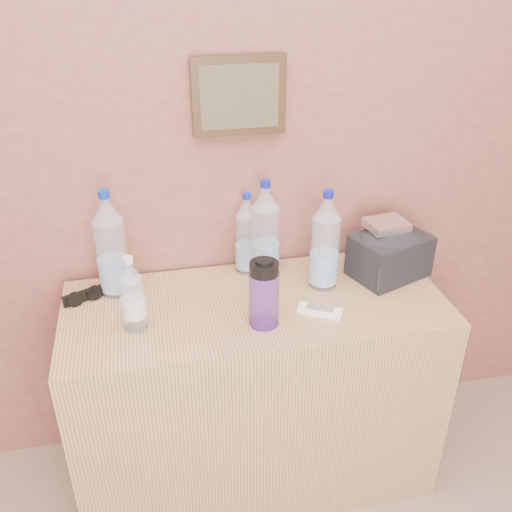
{
  "coord_description": "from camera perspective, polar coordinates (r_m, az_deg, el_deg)",
  "views": [
    {
      "loc": [
        -0.2,
        0.19,
        1.84
      ],
      "look_at": [
        0.11,
        1.71,
        0.97
      ],
      "focal_mm": 40.0,
      "sensor_mm": 36.0,
      "label": 1
    }
  ],
  "objects": [
    {
      "name": "picture_frame",
      "position": [
        1.87,
        -1.72,
        15.7
      ],
      "size": [
        0.3,
        0.03,
        0.25
      ],
      "primitive_type": null,
      "color": "#382311",
      "rests_on": "room_shell"
    },
    {
      "name": "dresser",
      "position": [
        2.13,
        -0.04,
        -13.46
      ],
      "size": [
        1.26,
        0.52,
        0.79
      ],
      "primitive_type": "cube",
      "color": "tan",
      "rests_on": "ground"
    },
    {
      "name": "pet_large_a",
      "position": [
        1.92,
        -14.25,
        0.66
      ],
      "size": [
        0.1,
        0.1,
        0.37
      ],
      "rotation": [
        0.0,
        0.0,
        0.41
      ],
      "color": "silver",
      "rests_on": "dresser"
    },
    {
      "name": "pet_large_b",
      "position": [
        2.0,
        -0.9,
        1.91
      ],
      "size": [
        0.08,
        0.08,
        0.3
      ],
      "rotation": [
        0.0,
        0.0,
        0.19
      ],
      "color": "silver",
      "rests_on": "dresser"
    },
    {
      "name": "pet_large_c",
      "position": [
        1.96,
        0.91,
        2.18
      ],
      "size": [
        0.1,
        0.1,
        0.36
      ],
      "rotation": [
        0.0,
        0.0,
        -0.11
      ],
      "color": "#D0E3F8",
      "rests_on": "dresser"
    },
    {
      "name": "pet_large_d",
      "position": [
        1.92,
        6.92,
        1.11
      ],
      "size": [
        0.09,
        0.09,
        0.35
      ],
      "rotation": [
        0.0,
        0.0,
        0.12
      ],
      "color": "silver",
      "rests_on": "dresser"
    },
    {
      "name": "pet_small",
      "position": [
        1.75,
        -12.22,
        -4.09
      ],
      "size": [
        0.07,
        0.07,
        0.25
      ],
      "rotation": [
        0.0,
        0.0,
        0.26
      ],
      "color": "white",
      "rests_on": "dresser"
    },
    {
      "name": "nalgene_bottle",
      "position": [
        1.73,
        0.8,
        -3.72
      ],
      "size": [
        0.09,
        0.09,
        0.23
      ],
      "rotation": [
        0.0,
        0.0,
        0.35
      ],
      "color": "#59289B",
      "rests_on": "dresser"
    },
    {
      "name": "sunglasses",
      "position": [
        1.97,
        -16.86,
        -3.83
      ],
      "size": [
        0.15,
        0.1,
        0.04
      ],
      "primitive_type": null,
      "rotation": [
        0.0,
        0.0,
        0.42
      ],
      "color": "black",
      "rests_on": "dresser"
    },
    {
      "name": "ac_remote",
      "position": [
        1.84,
        6.42,
        -5.46
      ],
      "size": [
        0.15,
        0.11,
        0.02
      ],
      "primitive_type": "cube",
      "rotation": [
        0.0,
        0.0,
        -0.52
      ],
      "color": "silver",
      "rests_on": "dresser"
    },
    {
      "name": "toiletry_bag",
      "position": [
        2.05,
        13.24,
        0.28
      ],
      "size": [
        0.3,
        0.26,
        0.17
      ],
      "primitive_type": null,
      "rotation": [
        0.0,
        0.0,
        0.36
      ],
      "color": "black",
      "rests_on": "dresser"
    },
    {
      "name": "foil_packet",
      "position": [
        2.02,
        12.93,
        3.07
      ],
      "size": [
        0.15,
        0.13,
        0.03
      ],
      "primitive_type": "cube",
      "rotation": [
        0.0,
        0.0,
        0.13
      ],
      "color": "silver",
      "rests_on": "toiletry_bag"
    }
  ]
}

